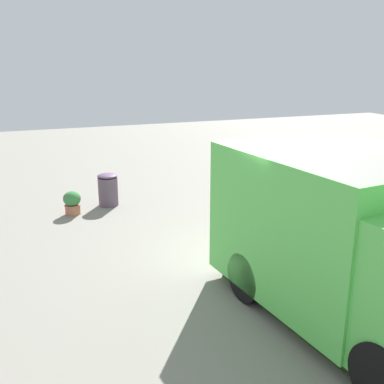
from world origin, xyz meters
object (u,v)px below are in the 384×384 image
(food_truck, at_px, (350,248))
(trash_bin, at_px, (108,189))
(planter_flowering_far, at_px, (72,202))
(planter_flowering_near, at_px, (324,201))

(food_truck, height_order, trash_bin, food_truck)
(planter_flowering_far, xyz_separation_m, trash_bin, (0.99, 0.40, 0.13))
(planter_flowering_far, distance_m, trash_bin, 1.08)
(planter_flowering_far, height_order, trash_bin, trash_bin)
(food_truck, bearing_deg, planter_flowering_near, 56.53)
(planter_flowering_near, height_order, trash_bin, trash_bin)
(food_truck, xyz_separation_m, planter_flowering_far, (-3.15, 6.49, -0.88))
(planter_flowering_near, bearing_deg, planter_flowering_far, 158.86)
(planter_flowering_far, bearing_deg, food_truck, -64.10)
(food_truck, distance_m, planter_flowering_near, 5.10)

